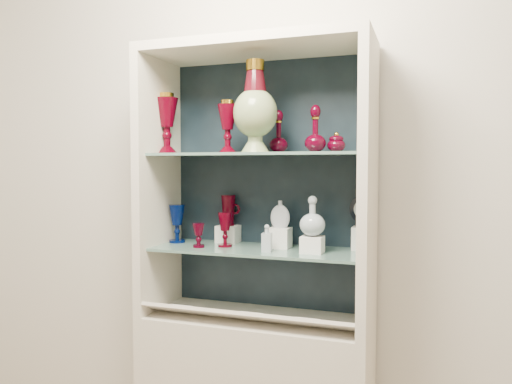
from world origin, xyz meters
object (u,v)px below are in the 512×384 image
(cobalt_goblet, at_px, (177,224))
(cameo_medallion, at_px, (362,211))
(ruby_decanter_b, at_px, (315,127))
(ruby_goblet_small, at_px, (199,235))
(pedestal_lamp_left, at_px, (167,124))
(pedestal_lamp_right, at_px, (228,127))
(ruby_pitcher, at_px, (228,210))
(clear_round_decanter, at_px, (312,217))
(lidded_bowl, at_px, (336,142))
(enamel_urn, at_px, (255,107))
(ruby_decanter_a, at_px, (279,129))
(ruby_goblet_tall, at_px, (225,230))
(flat_flask, at_px, (280,214))
(clear_square_bottle, at_px, (267,238))

(cobalt_goblet, relative_size, cameo_medallion, 1.30)
(ruby_decanter_b, xyz_separation_m, ruby_goblet_small, (-0.52, -0.05, -0.47))
(pedestal_lamp_left, bearing_deg, pedestal_lamp_right, -8.11)
(ruby_pitcher, height_order, clear_round_decanter, clear_round_decanter)
(pedestal_lamp_right, distance_m, clear_round_decanter, 0.53)
(cobalt_goblet, bearing_deg, lidded_bowl, -1.56)
(pedestal_lamp_left, relative_size, lidded_bowl, 3.23)
(enamel_urn, distance_m, ruby_goblet_small, 0.62)
(cobalt_goblet, bearing_deg, ruby_decanter_b, -4.48)
(ruby_decanter_a, distance_m, ruby_goblet_tall, 0.51)
(pedestal_lamp_right, distance_m, enamel_urn, 0.16)
(ruby_goblet_small, xyz_separation_m, flat_flask, (0.35, 0.11, 0.10))
(flat_flask, height_order, clear_round_decanter, clear_round_decanter)
(pedestal_lamp_right, xyz_separation_m, lidded_bowl, (0.46, 0.07, -0.07))
(cobalt_goblet, bearing_deg, ruby_decanter_a, -0.08)
(ruby_decanter_b, bearing_deg, cobalt_goblet, 175.52)
(lidded_bowl, distance_m, cameo_medallion, 0.32)
(ruby_goblet_tall, bearing_deg, clear_square_bottle, -16.73)
(enamel_urn, height_order, clear_round_decanter, enamel_urn)
(lidded_bowl, height_order, flat_flask, lidded_bowl)
(clear_square_bottle, bearing_deg, enamel_urn, -159.72)
(ruby_decanter_b, relative_size, cameo_medallion, 1.50)
(enamel_urn, bearing_deg, clear_round_decanter, 13.21)
(ruby_decanter_a, xyz_separation_m, lidded_bowl, (0.26, -0.02, -0.06))
(ruby_decanter_a, relative_size, flat_flask, 1.68)
(pedestal_lamp_left, relative_size, ruby_goblet_tall, 1.80)
(flat_flask, bearing_deg, cameo_medallion, 11.23)
(ruby_decanter_a, distance_m, cobalt_goblet, 0.66)
(ruby_decanter_b, height_order, ruby_goblet_tall, ruby_decanter_b)
(ruby_goblet_tall, relative_size, flat_flask, 1.24)
(ruby_decanter_a, distance_m, clear_square_bottle, 0.48)
(enamel_urn, distance_m, ruby_goblet_tall, 0.57)
(pedestal_lamp_left, bearing_deg, ruby_goblet_tall, 1.16)
(clear_round_decanter, bearing_deg, pedestal_lamp_left, 178.16)
(clear_round_decanter, bearing_deg, enamel_urn, -166.79)
(pedestal_lamp_right, height_order, clear_round_decanter, pedestal_lamp_right)
(ruby_decanter_a, bearing_deg, ruby_goblet_small, -164.03)
(ruby_goblet_tall, bearing_deg, pedestal_lamp_left, -178.84)
(ruby_goblet_tall, height_order, clear_round_decanter, clear_round_decanter)
(clear_square_bottle, bearing_deg, ruby_pitcher, 142.97)
(clear_square_bottle, height_order, clear_round_decanter, clear_round_decanter)
(ruby_decanter_b, height_order, cameo_medallion, ruby_decanter_b)
(lidded_bowl, xyz_separation_m, cobalt_goblet, (-0.76, 0.02, -0.37))
(pedestal_lamp_right, distance_m, ruby_decanter_b, 0.38)
(ruby_goblet_tall, relative_size, cameo_medallion, 1.11)
(ruby_goblet_tall, distance_m, ruby_pitcher, 0.15)
(cobalt_goblet, xyz_separation_m, cameo_medallion, (0.86, 0.08, 0.08))
(flat_flask, height_order, cameo_medallion, cameo_medallion)
(ruby_decanter_b, bearing_deg, pedestal_lamp_left, 179.38)
(ruby_pitcher, bearing_deg, flat_flask, -13.80)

